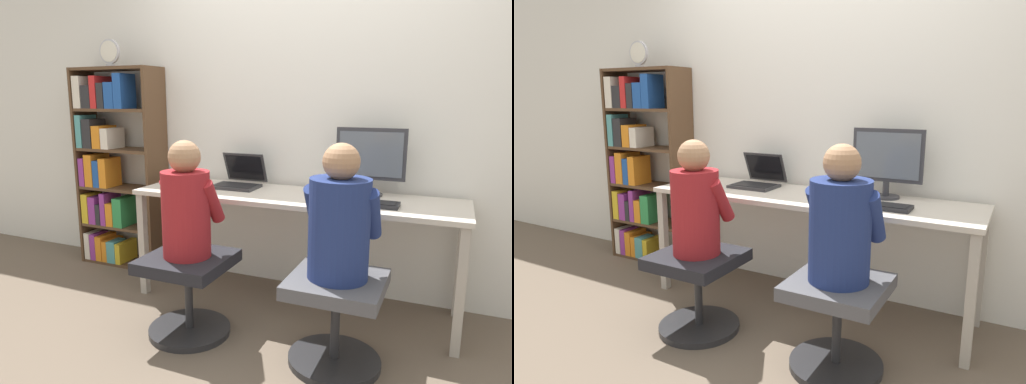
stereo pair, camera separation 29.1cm
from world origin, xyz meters
TOP-DOWN VIEW (x-y plane):
  - ground_plane at (0.00, 0.00)m, footprint 14.00×14.00m
  - wall_back at (0.00, 0.66)m, footprint 10.00×0.05m
  - desk at (0.00, 0.30)m, footprint 2.14×0.59m
  - desktop_monitor at (0.45, 0.47)m, footprint 0.44×0.17m
  - laptop at (-0.45, 0.41)m, footprint 0.32×0.32m
  - keyboard at (0.46, 0.19)m, footprint 0.43×0.15m
  - computer_mouse_by_keyboard at (0.18, 0.17)m, footprint 0.06×0.10m
  - office_chair_left at (0.44, -0.30)m, footprint 0.49×0.49m
  - office_chair_right at (-0.43, -0.32)m, footprint 0.49×0.49m
  - person_at_monitor at (0.44, -0.29)m, footprint 0.38×0.34m
  - person_at_laptop at (-0.43, -0.32)m, footprint 0.34×0.31m
  - bookshelf at (-1.65, 0.46)m, footprint 0.74×0.28m
  - desk_clock at (-1.54, 0.40)m, footprint 0.18×0.03m

SIDE VIEW (x-z plane):
  - ground_plane at x=0.00m, z-range 0.00..0.00m
  - office_chair_left at x=0.44m, z-range 0.05..0.54m
  - office_chair_right at x=-0.43m, z-range 0.05..0.54m
  - desk at x=0.00m, z-range 0.30..1.06m
  - keyboard at x=0.46m, z-range 0.76..0.79m
  - computer_mouse_by_keyboard at x=0.18m, z-range 0.76..0.79m
  - person_at_laptop at x=-0.43m, z-range 0.44..1.11m
  - person_at_monitor at x=0.44m, z-range 0.44..1.12m
  - bookshelf at x=-1.65m, z-range -0.01..1.61m
  - laptop at x=-0.45m, z-range 0.69..0.92m
  - desktop_monitor at x=0.45m, z-range 0.78..1.21m
  - wall_back at x=0.00m, z-range 0.00..2.60m
  - desk_clock at x=-1.54m, z-range 1.62..1.83m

